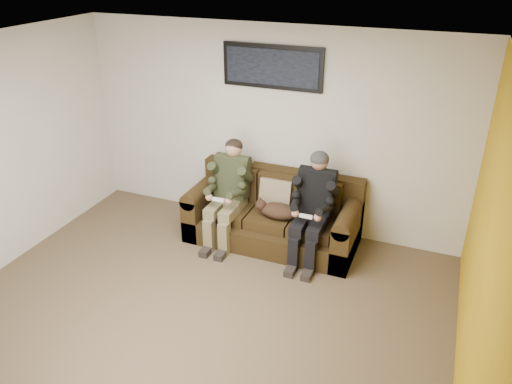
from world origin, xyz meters
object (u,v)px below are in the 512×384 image
at_px(sofa, 274,216).
at_px(person_right, 314,202).
at_px(cat, 277,210).
at_px(framed_poster, 272,67).
at_px(person_left, 229,187).

xyz_separation_m(sofa, person_right, (0.54, -0.18, 0.39)).
height_order(sofa, person_right, person_right).
height_order(sofa, cat, sofa).
bearing_deg(person_right, framed_poster, 142.65).
bearing_deg(person_left, person_right, 0.02).
bearing_deg(sofa, person_right, -17.95).
height_order(sofa, framed_poster, framed_poster).
distance_m(person_left, person_right, 1.08).
xyz_separation_m(person_left, cat, (0.64, -0.02, -0.19)).
height_order(cat, framed_poster, framed_poster).
bearing_deg(sofa, cat, -62.29).
xyz_separation_m(sofa, person_left, (-0.54, -0.18, 0.39)).
relative_size(person_right, framed_poster, 1.03).
bearing_deg(sofa, framed_poster, 117.11).
bearing_deg(cat, person_right, 2.35).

